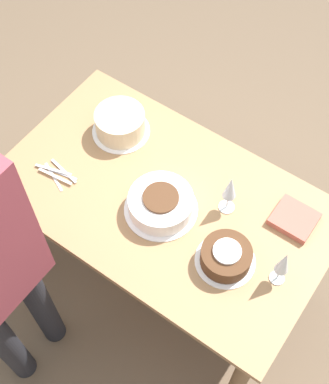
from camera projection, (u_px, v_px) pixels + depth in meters
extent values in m
plane|color=brown|center=(164.00, 271.00, 2.93)|extent=(12.00, 12.00, 0.00)
cube|color=#9E754C|center=(164.00, 200.00, 2.29)|extent=(1.43, 0.85, 0.03)
cylinder|color=brown|center=(20.00, 225.00, 2.66)|extent=(0.07, 0.07, 0.74)
cylinder|color=brown|center=(240.00, 378.00, 2.27)|extent=(0.07, 0.07, 0.74)
cylinder|color=brown|center=(107.00, 135.00, 2.96)|extent=(0.07, 0.07, 0.74)
cylinder|color=brown|center=(314.00, 256.00, 2.57)|extent=(0.07, 0.07, 0.74)
cylinder|color=white|center=(161.00, 209.00, 2.24)|extent=(0.31, 0.31, 0.01)
cylinder|color=white|center=(161.00, 203.00, 2.21)|extent=(0.27, 0.27, 0.08)
cylinder|color=#4C2D19|center=(161.00, 197.00, 2.17)|extent=(0.15, 0.15, 0.01)
cylinder|color=white|center=(225.00, 261.00, 2.12)|extent=(0.24, 0.24, 0.01)
cylinder|color=#4C2D19|center=(226.00, 256.00, 2.08)|extent=(0.20, 0.20, 0.08)
cylinder|color=white|center=(227.00, 251.00, 2.04)|extent=(0.11, 0.11, 0.01)
cylinder|color=white|center=(121.00, 131.00, 2.46)|extent=(0.27, 0.27, 0.01)
cylinder|color=beige|center=(120.00, 123.00, 2.41)|extent=(0.23, 0.23, 0.11)
cylinder|color=silver|center=(226.00, 207.00, 2.25)|extent=(0.07, 0.07, 0.00)
cylinder|color=silver|center=(228.00, 201.00, 2.21)|extent=(0.01, 0.01, 0.09)
cone|color=silver|center=(230.00, 187.00, 2.12)|extent=(0.06, 0.06, 0.12)
cylinder|color=silver|center=(277.00, 278.00, 2.08)|extent=(0.06, 0.06, 0.00)
cylinder|color=silver|center=(279.00, 274.00, 2.04)|extent=(0.01, 0.01, 0.08)
cone|color=silver|center=(284.00, 262.00, 1.95)|extent=(0.05, 0.05, 0.13)
cube|color=silver|center=(54.00, 177.00, 2.33)|extent=(0.16, 0.08, 0.00)
cube|color=silver|center=(60.00, 173.00, 2.34)|extent=(0.17, 0.05, 0.00)
cube|color=silver|center=(64.00, 171.00, 2.34)|extent=(0.17, 0.04, 0.00)
cube|color=silver|center=(53.00, 170.00, 2.34)|extent=(0.17, 0.06, 0.00)
cube|color=silver|center=(55.00, 176.00, 2.32)|extent=(0.17, 0.03, 0.00)
cube|color=#B75B4C|center=(294.00, 219.00, 2.20)|extent=(0.17, 0.16, 0.03)
cylinder|color=#232328|center=(5.00, 343.00, 2.31)|extent=(0.11, 0.11, 0.82)
cylinder|color=#232328|center=(40.00, 303.00, 2.40)|extent=(0.11, 0.11, 0.82)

